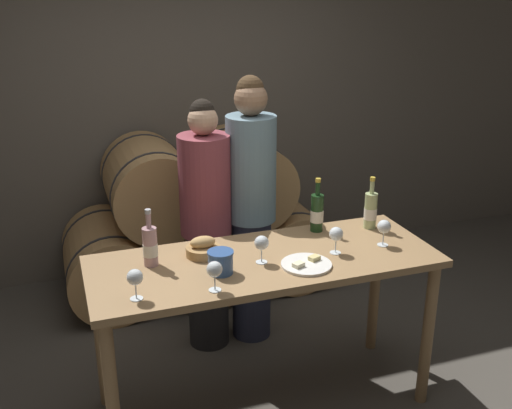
# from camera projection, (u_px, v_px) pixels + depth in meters

# --- Properties ---
(ground_plane) EXTENTS (10.00, 10.00, 0.00)m
(ground_plane) POSITION_uv_depth(u_px,v_px,m) (264.00, 401.00, 3.43)
(ground_plane) COLOR #4C473F
(stone_wall_back) EXTENTS (10.00, 0.12, 3.20)m
(stone_wall_back) POSITION_uv_depth(u_px,v_px,m) (176.00, 72.00, 4.67)
(stone_wall_back) COLOR #60594F
(stone_wall_back) RESTS_ON ground_plane
(barrel_stack) EXTENTS (2.01, 0.85, 1.20)m
(barrel_stack) POSITION_uv_depth(u_px,v_px,m) (198.00, 223.00, 4.55)
(barrel_stack) COLOR tan
(barrel_stack) RESTS_ON ground_plane
(tasting_table) EXTENTS (1.82, 0.69, 0.90)m
(tasting_table) POSITION_uv_depth(u_px,v_px,m) (265.00, 278.00, 3.16)
(tasting_table) COLOR #99754C
(tasting_table) RESTS_ON ground_plane
(person_left) EXTENTS (0.32, 0.32, 1.62)m
(person_left) POSITION_uv_depth(u_px,v_px,m) (206.00, 226.00, 3.72)
(person_left) COLOR #232326
(person_left) RESTS_ON ground_plane
(person_right) EXTENTS (0.31, 0.31, 1.74)m
(person_right) POSITION_uv_depth(u_px,v_px,m) (251.00, 209.00, 3.79)
(person_right) COLOR #2D334C
(person_right) RESTS_ON ground_plane
(wine_bottle_red) EXTENTS (0.08, 0.08, 0.32)m
(wine_bottle_red) POSITION_uv_depth(u_px,v_px,m) (317.00, 213.00, 3.43)
(wine_bottle_red) COLOR #193819
(wine_bottle_red) RESTS_ON tasting_table
(wine_bottle_white) EXTENTS (0.08, 0.08, 0.31)m
(wine_bottle_white) POSITION_uv_depth(u_px,v_px,m) (371.00, 210.00, 3.47)
(wine_bottle_white) COLOR #ADBC7F
(wine_bottle_white) RESTS_ON tasting_table
(wine_bottle_rose) EXTENTS (0.08, 0.08, 0.30)m
(wine_bottle_rose) POSITION_uv_depth(u_px,v_px,m) (150.00, 246.00, 3.00)
(wine_bottle_rose) COLOR #BC8E93
(wine_bottle_rose) RESTS_ON tasting_table
(blue_crock) EXTENTS (0.13, 0.13, 0.12)m
(blue_crock) POSITION_uv_depth(u_px,v_px,m) (221.00, 261.00, 2.94)
(blue_crock) COLOR #335693
(blue_crock) RESTS_ON tasting_table
(bread_basket) EXTENTS (0.18, 0.18, 0.11)m
(bread_basket) POSITION_uv_depth(u_px,v_px,m) (203.00, 248.00, 3.13)
(bread_basket) COLOR #A87F4C
(bread_basket) RESTS_ON tasting_table
(cheese_plate) EXTENTS (0.26, 0.26, 0.04)m
(cheese_plate) POSITION_uv_depth(u_px,v_px,m) (306.00, 264.00, 3.03)
(cheese_plate) COLOR white
(cheese_plate) RESTS_ON tasting_table
(wine_glass_far_left) EXTENTS (0.07, 0.07, 0.15)m
(wine_glass_far_left) POSITION_uv_depth(u_px,v_px,m) (135.00, 278.00, 2.67)
(wine_glass_far_left) COLOR white
(wine_glass_far_left) RESTS_ON tasting_table
(wine_glass_left) EXTENTS (0.07, 0.07, 0.15)m
(wine_glass_left) POSITION_uv_depth(u_px,v_px,m) (214.00, 270.00, 2.75)
(wine_glass_left) COLOR white
(wine_glass_left) RESTS_ON tasting_table
(wine_glass_center) EXTENTS (0.07, 0.07, 0.15)m
(wine_glass_center) POSITION_uv_depth(u_px,v_px,m) (262.00, 244.00, 3.03)
(wine_glass_center) COLOR white
(wine_glass_center) RESTS_ON tasting_table
(wine_glass_right) EXTENTS (0.07, 0.07, 0.15)m
(wine_glass_right) POSITION_uv_depth(u_px,v_px,m) (336.00, 235.00, 3.14)
(wine_glass_right) COLOR white
(wine_glass_right) RESTS_ON tasting_table
(wine_glass_far_right) EXTENTS (0.07, 0.07, 0.15)m
(wine_glass_far_right) POSITION_uv_depth(u_px,v_px,m) (384.00, 227.00, 3.23)
(wine_glass_far_right) COLOR white
(wine_glass_far_right) RESTS_ON tasting_table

